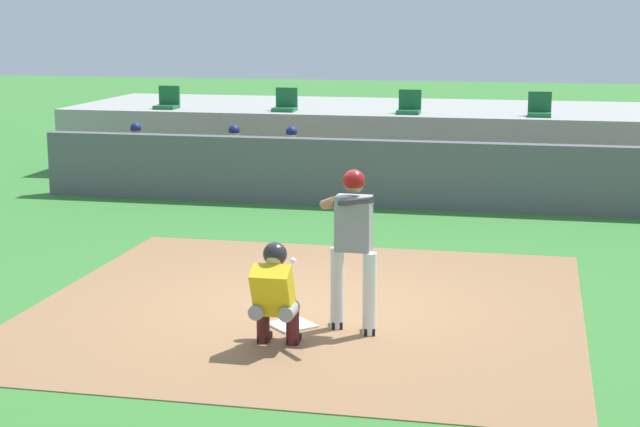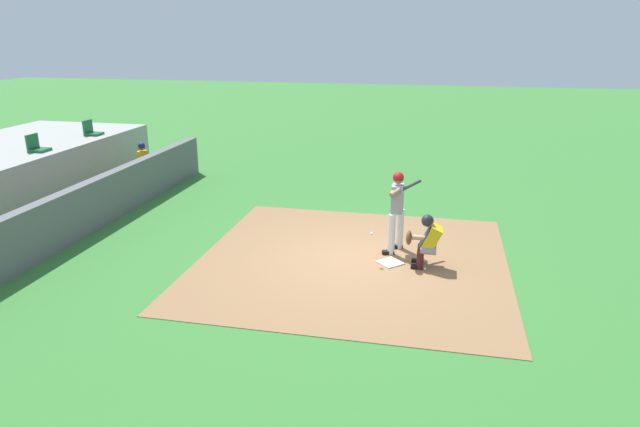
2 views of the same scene
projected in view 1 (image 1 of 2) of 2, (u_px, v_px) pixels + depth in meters
ground_plane at (308, 307)px, 12.21m from camera, size 80.00×80.00×0.00m
dirt_infield at (308, 307)px, 12.20m from camera, size 6.40×6.40×0.01m
home_plate at (292, 325)px, 11.43m from camera, size 0.62×0.62×0.02m
batter_at_plate at (353, 240)px, 11.05m from camera, size 0.70×0.76×1.80m
catcher_crouched at (275, 291)px, 10.65m from camera, size 0.48×1.47×1.13m
dugout_wall at (388, 174)px, 18.32m from camera, size 13.00×0.30×1.20m
dugout_bench at (395, 185)px, 19.36m from camera, size 11.80×0.44×0.45m
dugout_player_0 at (134, 155)px, 20.18m from camera, size 0.49×0.70×1.30m
dugout_player_1 at (233, 158)px, 19.77m from camera, size 0.49×0.70×1.30m
dugout_player_2 at (290, 160)px, 19.53m from camera, size 0.49×0.70×1.30m
stands_platform at (417, 139)px, 22.52m from camera, size 15.00×4.40×1.40m
stadium_seat_0 at (168, 102)px, 21.97m from camera, size 0.46×0.46×0.48m
stadium_seat_1 at (285, 105)px, 21.44m from camera, size 0.46×0.46×0.48m
stadium_seat_2 at (409, 107)px, 20.90m from camera, size 0.46×0.46×0.48m
stadium_seat_3 at (539, 109)px, 20.37m from camera, size 0.46×0.46×0.48m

